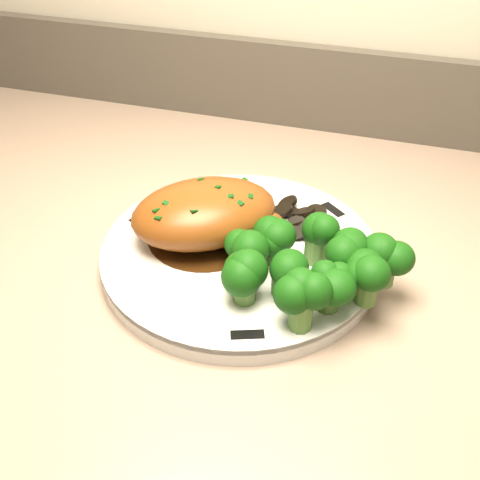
# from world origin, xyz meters

# --- Properties ---
(plate) EXTENTS (0.34, 0.34, 0.02)m
(plate) POSITION_xyz_m (-0.34, 1.66, 0.82)
(plate) COLOR silver
(plate) RESTS_ON counter
(rim_accent_0) EXTENTS (0.03, 0.03, 0.00)m
(rim_accent_0) POSITION_xyz_m (-0.26, 1.75, 0.83)
(rim_accent_0) COLOR black
(rim_accent_0) RESTS_ON plate
(rim_accent_1) EXTENTS (0.02, 0.03, 0.00)m
(rim_accent_1) POSITION_xyz_m (-0.46, 1.68, 0.83)
(rim_accent_1) COLOR black
(rim_accent_1) RESTS_ON plate
(rim_accent_2) EXTENTS (0.03, 0.02, 0.00)m
(rim_accent_2) POSITION_xyz_m (-0.30, 1.54, 0.83)
(rim_accent_2) COLOR black
(rim_accent_2) RESTS_ON plate
(gravy_pool) EXTENTS (0.12, 0.12, 0.00)m
(gravy_pool) POSITION_xyz_m (-0.38, 1.66, 0.83)
(gravy_pool) COLOR black
(gravy_pool) RESTS_ON plate
(chicken_breast) EXTENTS (0.19, 0.17, 0.06)m
(chicken_breast) POSITION_xyz_m (-0.38, 1.66, 0.86)
(chicken_breast) COLOR brown
(chicken_breast) RESTS_ON plate
(mushroom_pile) EXTENTS (0.10, 0.08, 0.03)m
(mushroom_pile) POSITION_xyz_m (-0.32, 1.71, 0.84)
(mushroom_pile) COLOR black
(mushroom_pile) RESTS_ON plate
(broccoli_florets) EXTENTS (0.17, 0.13, 0.05)m
(broccoli_florets) POSITION_xyz_m (-0.26, 1.61, 0.86)
(broccoli_florets) COLOR #548136
(broccoli_florets) RESTS_ON plate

